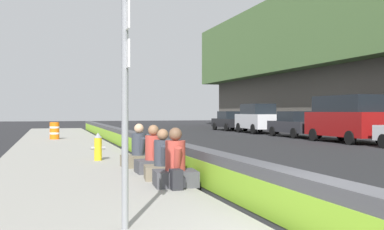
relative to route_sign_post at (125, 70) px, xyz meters
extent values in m
cube|color=#47474C|center=(-1.37, -2.32, -1.81)|extent=(76.00, 0.44, 0.85)
cube|color=#8CC62D|center=(-1.37, -2.09, -1.85)|extent=(74.48, 0.01, 0.54)
cylinder|color=gray|center=(0.00, 0.01, -0.29)|extent=(0.09, 0.09, 3.60)
cube|color=white|center=(0.00, -0.01, 0.71)|extent=(0.44, 0.02, 0.36)
cube|color=#1956AD|center=(0.00, -0.03, 0.71)|extent=(0.30, 0.01, 0.10)
cube|color=white|center=(0.00, -0.01, 0.21)|extent=(0.44, 0.02, 0.36)
cube|color=#1956AD|center=(0.00, -0.03, 0.21)|extent=(0.30, 0.01, 0.10)
cylinder|color=gold|center=(8.87, -0.51, -1.73)|extent=(0.24, 0.24, 0.72)
cone|color=gray|center=(8.87, -0.51, -1.29)|extent=(0.26, 0.26, 0.16)
cylinder|color=gray|center=(8.87, -0.68, -1.70)|extent=(0.10, 0.12, 0.10)
cylinder|color=gray|center=(8.87, -0.34, -1.70)|extent=(0.10, 0.12, 0.10)
cube|color=#424247|center=(3.24, -1.55, -1.93)|extent=(0.81, 0.93, 0.33)
cylinder|color=#AD3D33|center=(3.24, -1.55, -1.46)|extent=(0.42, 0.42, 0.62)
sphere|color=brown|center=(3.24, -1.55, -1.01)|extent=(0.27, 0.27, 0.27)
cylinder|color=#AD3D33|center=(3.47, -1.56, -1.52)|extent=(0.33, 0.17, 0.54)
cylinder|color=#AD3D33|center=(3.01, -1.53, -1.52)|extent=(0.33, 0.17, 0.54)
cube|color=#706651|center=(4.29, -1.52, -1.94)|extent=(0.81, 0.91, 0.31)
cylinder|color=#333842|center=(4.29, -1.52, -1.49)|extent=(0.40, 0.40, 0.59)
sphere|color=#8E6647|center=(4.29, -1.52, -1.07)|extent=(0.26, 0.26, 0.26)
cylinder|color=#333842|center=(4.50, -1.55, -1.55)|extent=(0.32, 0.18, 0.52)
cylinder|color=#333842|center=(4.07, -1.50, -1.55)|extent=(0.32, 0.18, 0.52)
cube|color=#424247|center=(5.47, -1.56, -1.93)|extent=(0.75, 0.88, 0.33)
cylinder|color=#AD3D33|center=(5.47, -1.56, -1.46)|extent=(0.42, 0.42, 0.62)
sphere|color=#8E6647|center=(5.47, -1.56, -1.02)|extent=(0.27, 0.27, 0.27)
cylinder|color=#AD3D33|center=(5.70, -1.56, -1.52)|extent=(0.32, 0.15, 0.54)
cylinder|color=#AD3D33|center=(5.24, -1.57, -1.52)|extent=(0.32, 0.15, 0.54)
cube|color=#706651|center=(6.86, -1.45, -1.93)|extent=(0.89, 0.99, 0.33)
cylinder|color=#333842|center=(6.86, -1.45, -1.46)|extent=(0.42, 0.42, 0.61)
sphere|color=tan|center=(6.86, -1.45, -1.02)|extent=(0.27, 0.27, 0.27)
cylinder|color=#333842|center=(7.09, -1.41, -1.52)|extent=(0.34, 0.20, 0.54)
cylinder|color=#333842|center=(6.64, -1.50, -1.52)|extent=(0.34, 0.20, 0.54)
cube|color=#232328|center=(2.82, -1.45, -1.89)|extent=(0.32, 0.22, 0.40)
cube|color=#232328|center=(2.82, -1.59, -1.95)|extent=(0.22, 0.06, 0.20)
cylinder|color=orange|center=(21.09, 0.69, -1.62)|extent=(0.52, 0.52, 0.95)
cylinder|color=white|center=(21.09, 0.69, -1.43)|extent=(0.54, 0.54, 0.10)
cylinder|color=white|center=(21.09, 0.69, -1.76)|extent=(0.54, 0.54, 0.10)
cylinder|color=black|center=(11.75, -13.70, -1.90)|extent=(0.67, 0.24, 0.66)
cube|color=maroon|center=(15.77, -14.48, -1.22)|extent=(5.15, 2.09, 1.30)
cube|color=black|center=(15.67, -14.48, -0.12)|extent=(4.14, 1.87, 0.90)
cylinder|color=black|center=(17.37, -13.49, -1.87)|extent=(0.73, 0.24, 0.72)
cylinder|color=black|center=(17.42, -15.38, -1.87)|extent=(0.73, 0.24, 0.72)
cylinder|color=black|center=(14.11, -13.58, -1.87)|extent=(0.73, 0.24, 0.72)
cylinder|color=black|center=(14.16, -15.46, -1.87)|extent=(0.73, 0.24, 0.72)
cube|color=#28282D|center=(21.39, -14.54, -1.54)|extent=(4.51, 1.83, 0.72)
cube|color=black|center=(21.29, -14.54, -0.85)|extent=(2.21, 1.64, 0.66)
cylinder|color=black|center=(22.83, -13.67, -1.90)|extent=(0.66, 0.22, 0.66)
cylinder|color=black|center=(22.84, -15.39, -1.90)|extent=(0.66, 0.22, 0.66)
cylinder|color=black|center=(19.95, -13.69, -1.90)|extent=(0.66, 0.22, 0.66)
cylinder|color=black|center=(19.96, -15.41, -1.90)|extent=(0.66, 0.22, 0.66)
cube|color=silver|center=(27.20, -14.51, -1.30)|extent=(4.87, 2.09, 1.10)
cube|color=black|center=(27.10, -14.50, -0.35)|extent=(3.16, 1.84, 0.80)
cylinder|color=black|center=(28.77, -13.64, -1.85)|extent=(0.77, 0.25, 0.76)
cylinder|color=black|center=(28.70, -15.48, -1.85)|extent=(0.77, 0.25, 0.76)
cylinder|color=black|center=(25.70, -13.53, -1.85)|extent=(0.77, 0.25, 0.76)
cylinder|color=black|center=(25.63, -15.37, -1.85)|extent=(0.77, 0.25, 0.76)
cube|color=black|center=(32.71, -14.40, -1.54)|extent=(4.52, 1.86, 0.72)
cube|color=black|center=(32.61, -14.40, -0.85)|extent=(2.22, 1.65, 0.66)
cylinder|color=black|center=(34.14, -13.51, -1.90)|extent=(0.66, 0.23, 0.66)
cylinder|color=black|center=(34.16, -15.24, -1.90)|extent=(0.66, 0.23, 0.66)
cylinder|color=black|center=(31.26, -13.55, -1.90)|extent=(0.66, 0.23, 0.66)
cylinder|color=black|center=(31.28, -15.28, -1.90)|extent=(0.66, 0.23, 0.66)
camera|label=1|loc=(-6.16, 0.96, -0.54)|focal=43.85mm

